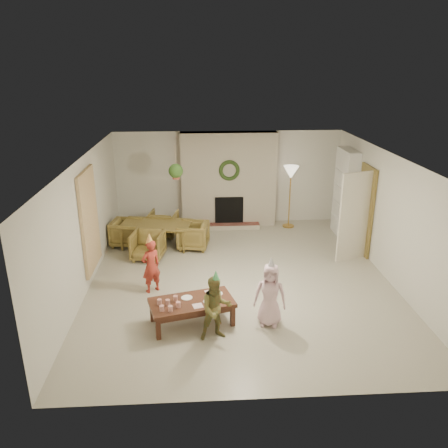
{
  "coord_description": "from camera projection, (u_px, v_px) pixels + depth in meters",
  "views": [
    {
      "loc": [
        -0.82,
        -8.21,
        4.17
      ],
      "look_at": [
        -0.3,
        0.4,
        1.05
      ],
      "focal_mm": 35.85,
      "sensor_mm": 36.0,
      "label": 1
    }
  ],
  "objects": [
    {
      "name": "party_hat_red",
      "position": [
        149.0,
        238.0,
        8.29
      ],
      "size": [
        0.18,
        0.18,
        0.2
      ],
      "primitive_type": "cone",
      "rotation": [
        0.0,
        0.0,
        0.26
      ],
      "color": "#DBD449",
      "rests_on": "child_red"
    },
    {
      "name": "wall_front",
      "position": [
        268.0,
        316.0,
        5.46
      ],
      "size": [
        7.0,
        0.0,
        7.0
      ],
      "primitive_type": "plane",
      "rotation": [
        -1.57,
        0.0,
        0.0
      ],
      "color": "silver",
      "rests_on": "floor"
    },
    {
      "name": "cup_d",
      "position": [
        168.0,
        302.0,
        7.32
      ],
      "size": [
        0.09,
        0.09,
        0.1
      ],
      "primitive_type": "cylinder",
      "rotation": [
        0.0,
        0.0,
        0.26
      ],
      "color": "silver",
      "rests_on": "coffee_table_top"
    },
    {
      "name": "plate_a",
      "position": [
        187.0,
        298.0,
        7.55
      ],
      "size": [
        0.23,
        0.23,
        0.01
      ],
      "primitive_type": "cylinder",
      "rotation": [
        0.0,
        0.0,
        0.26
      ],
      "color": "white",
      "rests_on": "coffee_table_top"
    },
    {
      "name": "curtain_panel",
      "position": [
        89.0,
        221.0,
        8.77
      ],
      "size": [
        0.06,
        1.2,
        2.0
      ],
      "primitive_type": "cube",
      "color": "beige",
      "rests_on": "wall_left"
    },
    {
      "name": "cup_f",
      "position": [
        175.0,
        298.0,
        7.44
      ],
      "size": [
        0.09,
        0.09,
        0.1
      ],
      "primitive_type": "cylinder",
      "rotation": [
        0.0,
        0.0,
        0.26
      ],
      "color": "silver",
      "rests_on": "coffee_table_top"
    },
    {
      "name": "coffee_leg_br",
      "position": [
        222.0,
        300.0,
        7.97
      ],
      "size": [
        0.09,
        0.09,
        0.36
      ],
      "primitive_type": "cube",
      "rotation": [
        0.0,
        0.0,
        0.26
      ],
      "color": "#4B2819",
      "rests_on": "floor"
    },
    {
      "name": "wall_right",
      "position": [
        390.0,
        218.0,
        8.92
      ],
      "size": [
        0.0,
        7.0,
        7.0
      ],
      "primitive_type": "plane",
      "rotation": [
        1.57,
        0.0,
        -1.57
      ],
      "color": "silver",
      "rests_on": "floor"
    },
    {
      "name": "dining_chair_left",
      "position": [
        127.0,
        233.0,
        10.75
      ],
      "size": [
        0.81,
        0.79,
        0.64
      ],
      "primitive_type": "imported",
      "rotation": [
        0.0,
        0.0,
        1.4
      ],
      "color": "olive",
      "rests_on": "floor"
    },
    {
      "name": "bookshelf_shelf_c",
      "position": [
        345.0,
        188.0,
        11.07
      ],
      "size": [
        0.3,
        0.92,
        0.03
      ],
      "primitive_type": "cube",
      "color": "white",
      "rests_on": "bookshelf_carcass"
    },
    {
      "name": "hanging_plant_foliage",
      "position": [
        176.0,
        171.0,
        9.85
      ],
      "size": [
        0.32,
        0.32,
        0.32
      ],
      "primitive_type": "sphere",
      "color": "#244517",
      "rests_on": "hanging_plant_pot"
    },
    {
      "name": "door_leaf",
      "position": [
        354.0,
        217.0,
        9.75
      ],
      "size": [
        0.77,
        0.32,
        2.0
      ],
      "primitive_type": "cube",
      "rotation": [
        0.0,
        0.0,
        -1.22
      ],
      "color": "beige",
      "rests_on": "floor"
    },
    {
      "name": "cup_e",
      "position": [
        178.0,
        305.0,
        7.25
      ],
      "size": [
        0.09,
        0.09,
        0.1
      ],
      "primitive_type": "cylinder",
      "rotation": [
        0.0,
        0.0,
        0.26
      ],
      "color": "silver",
      "rests_on": "coffee_table_top"
    },
    {
      "name": "child_pink",
      "position": [
        270.0,
        295.0,
        7.4
      ],
      "size": [
        0.61,
        0.47,
        1.1
      ],
      "primitive_type": "imported",
      "rotation": [
        0.0,
        0.0,
        -0.25
      ],
      "color": "silver",
      "rests_on": "floor"
    },
    {
      "name": "coffee_leg_fr",
      "position": [
        233.0,
        316.0,
        7.47
      ],
      "size": [
        0.09,
        0.09,
        0.36
      ],
      "primitive_type": "cube",
      "rotation": [
        0.0,
        0.0,
        0.26
      ],
      "color": "#4B2819",
      "rests_on": "floor"
    },
    {
      "name": "coffee_leg_fl",
      "position": [
        158.0,
        329.0,
        7.1
      ],
      "size": [
        0.09,
        0.09,
        0.36
      ],
      "primitive_type": "cube",
      "rotation": [
        0.0,
        0.0,
        0.26
      ],
      "color": "#4B2819",
      "rests_on": "floor"
    },
    {
      "name": "books_row_upper",
      "position": [
        346.0,
        184.0,
        10.93
      ],
      "size": [
        0.2,
        0.36,
        0.22
      ],
      "primitive_type": "cube",
      "color": "#AC8724",
      "rests_on": "bookshelf_shelf_c"
    },
    {
      "name": "cup_b",
      "position": [
        159.0,
        302.0,
        7.33
      ],
      "size": [
        0.09,
        0.09,
        0.1
      ],
      "primitive_type": "cylinder",
      "rotation": [
        0.0,
        0.0,
        0.26
      ],
      "color": "silver",
      "rests_on": "coffee_table_top"
    },
    {
      "name": "bookshelf_shelf_b",
      "position": [
        343.0,
        203.0,
        11.2
      ],
      "size": [
        0.3,
        0.92,
        0.03
      ],
      "primitive_type": "cube",
      "color": "white",
      "rests_on": "bookshelf_carcass"
    },
    {
      "name": "dining_table",
      "position": [
        156.0,
        235.0,
        10.68
      ],
      "size": [
        1.77,
        1.18,
        0.58
      ],
      "primitive_type": "imported",
      "rotation": [
        0.0,
        0.0,
        -0.17
      ],
      "color": "olive",
      "rests_on": "floor"
    },
    {
      "name": "cup_c",
      "position": [
        170.0,
        309.0,
        7.13
      ],
      "size": [
        0.09,
        0.09,
        0.1
      ],
      "primitive_type": "cylinder",
      "rotation": [
        0.0,
        0.0,
        0.26
      ],
      "color": "silver",
      "rests_on": "coffee_table_top"
    },
    {
      "name": "floor",
      "position": [
        240.0,
        278.0,
        9.17
      ],
      "size": [
        7.0,
        7.0,
        0.0
      ],
      "primitive_type": "plane",
      "color": "#B7B29E",
      "rests_on": "ground"
    },
    {
      "name": "fireplace_wreath",
      "position": [
        229.0,
        170.0,
        11.53
      ],
      "size": [
        0.54,
        0.1,
        0.54
      ],
      "primitive_type": "torus",
      "rotation": [
        1.57,
        0.0,
        0.0
      ],
      "color": "#213A16",
      "rests_on": "fireplace_mass"
    },
    {
      "name": "ceiling",
      "position": [
        241.0,
        158.0,
        8.32
      ],
      "size": [
        7.0,
        7.0,
        0.0
      ],
      "primitive_type": "plane",
      "rotation": [
        3.14,
        0.0,
        0.0
      ],
      "color": "white",
      "rests_on": "wall_back"
    },
    {
      "name": "dining_chair_far",
      "position": [
        163.0,
        224.0,
        11.34
      ],
      "size": [
        0.79,
        0.81,
        0.64
      ],
      "primitive_type": "imported",
      "rotation": [
        0.0,
        0.0,
        2.97
      ],
      "color": "olive",
      "rests_on": "floor"
    },
    {
      "name": "fireplace_firebox",
      "position": [
        229.0,
        210.0,
        11.95
      ],
      "size": [
        0.75,
        0.12,
        0.75
      ],
      "primitive_type": "cube",
      "color": "black",
      "rests_on": "floor"
    },
    {
      "name": "napkin_right",
      "position": [
        210.0,
        292.0,
        7.73
      ],
      "size": [
        0.19,
        0.19,
        0.01
      ],
      "primitive_type": "cube",
      "rotation": [
        0.0,
        0.0,
        0.26
      ],
      "color": "#E9ABBF",
      "rests_on": "coffee_table_top"
    },
    {
      "name": "bookshelf_shelf_a",
      "position": [
        342.0,
        218.0,
        11.34
      ],
      "size": [
        0.3,
        0.92,
        0.03
      ],
      "primitive_type": "cube",
      "color": "white",
      "rests_on": "bookshelf_carcass"
    },
    {
      "name": "books_row_lower",
      "position": [
        344.0,
        215.0,
        11.15
      ],
      "size": [
        0.2,
        0.4,
        0.24
      ],
      "primitive_type": "cube",
      "color": "#A31E34",
      "rests_on": "bookshelf_shelf_a"
    },
    {
      "name": "dining_chair_right",
      "position": [
        193.0,
        235.0,
        10.58
      ],
      "size": [
        0.81,
        0.79,
        0.64
      ],
      "primitive_type": "imported",
      "rotation": [
        0.0,
        0.0,
        -1.75
      ],
      "color": "olive",
      "rests_on": "floor"
    },
    {
      "name": "coffee_table_apron",
      "position": [
        192.0,
        307.0,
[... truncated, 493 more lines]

